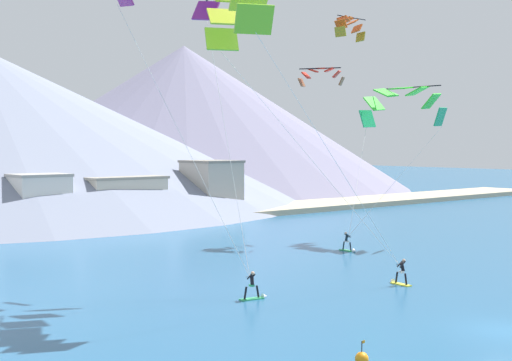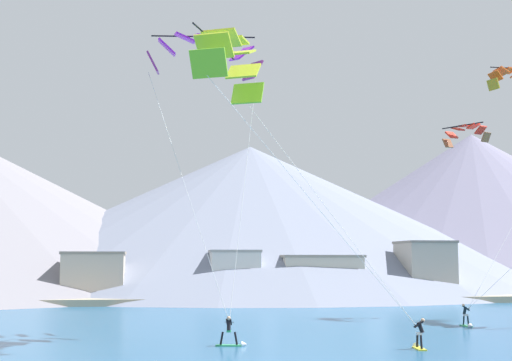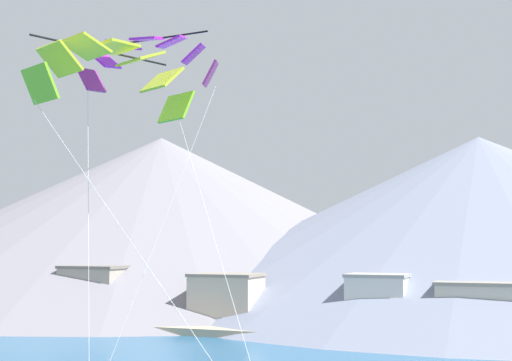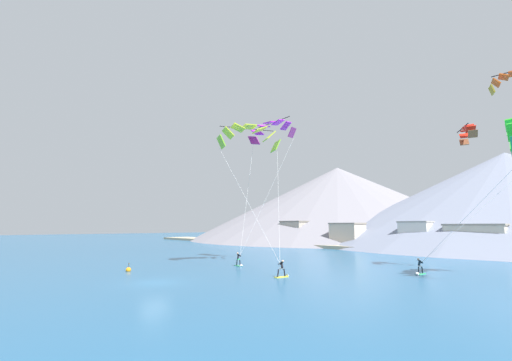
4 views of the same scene
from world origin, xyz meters
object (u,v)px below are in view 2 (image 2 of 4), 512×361
Objects in this scene: parafoil_kite_mid_center at (205,51)px; parafoil_kite_distant_high_outer at (466,132)px; parafoil_kite_near_trail at (230,59)px; kitesurfer_near_trail at (419,339)px; parafoil_kite_distant_low_drift at (511,77)px; kitesurfer_mid_center at (233,337)px; kitesurfer_near_lead at (467,320)px.

parafoil_kite_mid_center is 24.24m from parafoil_kite_distant_high_outer.
parafoil_kite_distant_high_outer is (21.21, 13.97, -1.40)m from parafoil_kite_near_trail.
parafoil_kite_near_trail is (-9.80, 4.17, 16.19)m from kitesurfer_near_trail.
parafoil_kite_distant_low_drift reaches higher than parafoil_kite_distant_high_outer.
kitesurfer_near_trail is at bearing -14.90° from kitesurfer_mid_center.
kitesurfer_mid_center is at bearing -153.33° from kitesurfer_near_lead.
parafoil_kite_mid_center is at bearing -158.63° from parafoil_kite_distant_high_outer.
kitesurfer_near_trail is (-7.97, -11.49, 0.04)m from kitesurfer_near_lead.
kitesurfer_near_lead is 0.99× the size of kitesurfer_near_trail.
parafoil_kite_distant_high_outer is (3.43, 6.65, 14.83)m from kitesurfer_near_lead.
kitesurfer_near_trail is at bearing -122.16° from parafoil_kite_distant_high_outer.
parafoil_kite_mid_center reaches higher than parafoil_kite_distant_high_outer.
parafoil_kite_near_trail is (-0.06, 1.58, 16.19)m from kitesurfer_mid_center.
parafoil_kite_near_trail reaches higher than kitesurfer_near_lead.
parafoil_kite_distant_low_drift is at bearing 9.53° from parafoil_kite_distant_high_outer.
kitesurfer_near_lead is 22.65m from parafoil_kite_distant_low_drift.
kitesurfer_mid_center is 30.13m from parafoil_kite_distant_high_outer.
kitesurfer_mid_center is 0.11× the size of parafoil_kite_near_trail.
kitesurfer_mid_center is 0.39× the size of parafoil_kite_distant_low_drift.
parafoil_kite_distant_high_outer is (21.14, 15.55, 14.80)m from kitesurfer_mid_center.
kitesurfer_near_trail reaches higher than kitesurfer_near_lead.
parafoil_kite_mid_center is at bearing 100.07° from kitesurfer_mid_center.
parafoil_kite_near_trail is at bearing 156.96° from kitesurfer_near_trail.
parafoil_kite_near_trail is 25.43m from parafoil_kite_distant_high_outer.
parafoil_kite_mid_center is 4.08× the size of parafoil_kite_distant_low_drift.
parafoil_kite_distant_low_drift is at bearing 29.74° from parafoil_kite_near_trail.
kitesurfer_near_lead is 0.42× the size of parafoil_kite_distant_high_outer.
kitesurfer_near_trail is 19.38m from parafoil_kite_near_trail.
parafoil_kite_near_trail is 29.93m from parafoil_kite_distant_low_drift.
parafoil_kite_distant_high_outer is (22.35, 8.75, -3.41)m from parafoil_kite_mid_center.
kitesurfer_mid_center is (-9.74, 2.59, -0.01)m from kitesurfer_near_trail.
kitesurfer_mid_center reaches higher than kitesurfer_near_trail.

